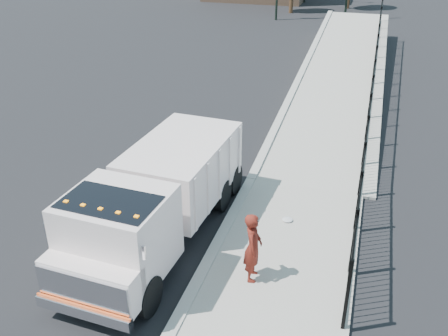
# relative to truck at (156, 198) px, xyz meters

# --- Properties ---
(ground) EXTENTS (120.00, 120.00, 0.00)m
(ground) POSITION_rel_truck_xyz_m (1.63, 0.05, -1.43)
(ground) COLOR black
(ground) RESTS_ON ground
(sidewalk) EXTENTS (3.55, 12.00, 0.12)m
(sidewalk) POSITION_rel_truck_xyz_m (3.55, -1.95, -1.37)
(sidewalk) COLOR #9E998E
(sidewalk) RESTS_ON ground
(curb) EXTENTS (0.30, 12.00, 0.16)m
(curb) POSITION_rel_truck_xyz_m (1.63, -1.95, -1.35)
(curb) COLOR #ADAAA3
(curb) RESTS_ON ground
(ramp) EXTENTS (3.95, 24.06, 3.19)m
(ramp) POSITION_rel_truck_xyz_m (3.75, 16.05, -1.43)
(ramp) COLOR #9E998E
(ramp) RESTS_ON ground
(iron_fence) EXTENTS (0.10, 28.00, 1.80)m
(iron_fence) POSITION_rel_truck_xyz_m (5.18, 12.05, -0.53)
(iron_fence) COLOR black
(iron_fence) RESTS_ON ground
(truck) EXTENTS (2.83, 7.54, 2.54)m
(truck) POSITION_rel_truck_xyz_m (0.00, 0.00, 0.00)
(truck) COLOR black
(truck) RESTS_ON ground
(worker) EXTENTS (0.53, 0.72, 1.82)m
(worker) POSITION_rel_truck_xyz_m (2.88, -0.87, -0.40)
(worker) COLOR maroon
(worker) RESTS_ON sidewalk
(debris) EXTENTS (0.31, 0.31, 0.08)m
(debris) POSITION_rel_truck_xyz_m (3.27, 1.90, -1.27)
(debris) COLOR silver
(debris) RESTS_ON sidewalk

